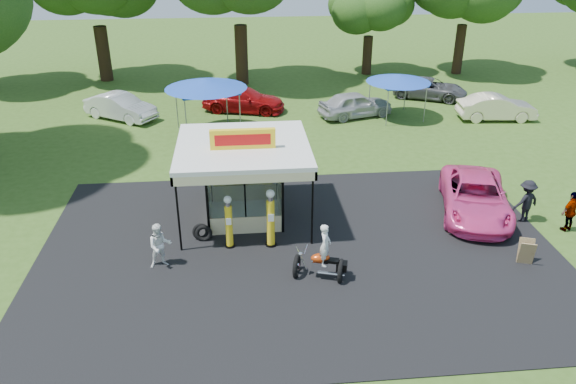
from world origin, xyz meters
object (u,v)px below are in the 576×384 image
spectator_west (160,246)px  bg_car_e (497,107)px  bg_car_c (356,104)px  bg_car_d (430,88)px  kiosk_car (244,185)px  gas_pump_right (271,220)px  spectator_east_b (571,211)px  tent_east (399,79)px  bg_car_a (121,107)px  tent_west (206,84)px  motorcycle (323,257)px  a_frame_sign (526,252)px  bg_car_b (243,100)px  gas_station_kiosk (244,179)px  pink_sedan (475,197)px  spectator_east_a (526,201)px  gas_pump_left (229,223)px

spectator_west → bg_car_e: 24.71m
bg_car_c → bg_car_d: 7.13m
kiosk_car → gas_pump_right: bearing=-168.7°
spectator_east_b → tent_east: (-3.18, 15.01, 1.69)m
spectator_east_b → bg_car_e: spectator_east_b is taller
bg_car_a → tent_west: bearing=-86.8°
motorcycle → spectator_east_b: (10.60, 2.42, -0.00)m
a_frame_sign → bg_car_b: bearing=136.2°
spectator_west → tent_east: (13.24, 16.13, 1.69)m
gas_station_kiosk → tent_east: 16.12m
motorcycle → bg_car_e: (13.70, 16.46, -0.08)m
bg_car_c → bg_car_a: bearing=69.8°
bg_car_b → gas_pump_right: bearing=-163.0°
pink_sedan → spectator_east_a: spectator_east_a is taller
motorcycle → spectator_west: 5.96m
gas_station_kiosk → tent_east: bearing=51.4°
spectator_east_a → bg_car_a: (-19.36, 15.50, -0.14)m
pink_sedan → bg_car_a: 22.84m
kiosk_car → bg_car_e: bg_car_e is taller
a_frame_sign → gas_pump_right: bearing=-174.0°
spectator_east_b → spectator_west: bearing=-17.2°
gas_pump_right → a_frame_sign: 9.62m
bg_car_a → bg_car_b: 7.92m
gas_pump_right → gas_pump_left: bearing=177.7°
pink_sedan → bg_car_a: (-17.52, 14.65, -0.01)m
kiosk_car → bg_car_a: (-7.58, 11.81, 0.32)m
spectator_east_a → spectator_east_b: (1.45, -0.94, -0.07)m
bg_car_b → bg_car_e: 16.37m
spectator_east_a → bg_car_a: 24.80m
gas_pump_right → gas_station_kiosk: bearing=110.7°
gas_pump_left → gas_pump_right: gas_pump_right is taller
gas_pump_left → spectator_west: size_ratio=1.27×
gas_station_kiosk → spectator_west: gas_station_kiosk is taller
a_frame_sign → spectator_west: size_ratio=0.56×
gas_pump_right → pink_sedan: 9.19m
motorcycle → tent_east: 19.03m
gas_pump_right → tent_east: (9.11, 15.07, 1.39)m
gas_station_kiosk → motorcycle: (2.62, -4.86, -0.90)m
motorcycle → gas_station_kiosk: bearing=135.2°
spectator_west → bg_car_e: size_ratio=0.36×
gas_pump_left → tent_west: size_ratio=0.47×
gas_pump_right → tent_west: tent_west is taller
bg_car_d → bg_car_b: bearing=123.5°
kiosk_car → bg_car_b: 12.70m
bg_car_e → tent_east: tent_east is taller
bg_car_e → tent_east: bearing=85.9°
spectator_west → a_frame_sign: bearing=-19.0°
a_frame_sign → spectator_west: spectator_west is taller
gas_pump_left → gas_pump_right: (1.61, -0.07, 0.11)m
spectator_east_a → bg_car_e: spectator_east_a is taller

